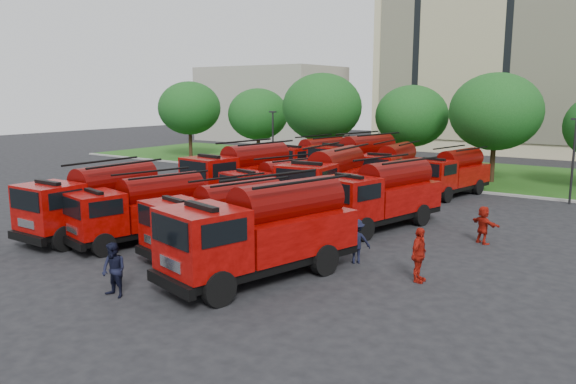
% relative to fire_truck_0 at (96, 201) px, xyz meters
% --- Properties ---
extents(ground, '(140.00, 140.00, 0.00)m').
position_rel_fire_truck_0_xyz_m(ground, '(4.98, 3.53, -1.62)').
color(ground, black).
rests_on(ground, ground).
extents(lawn, '(70.00, 16.00, 0.12)m').
position_rel_fire_truck_0_xyz_m(lawn, '(4.98, 29.53, -1.56)').
color(lawn, '#254913').
rests_on(lawn, ground).
extents(curb, '(70.00, 0.30, 0.14)m').
position_rel_fire_truck_0_xyz_m(curb, '(4.98, 21.43, -1.55)').
color(curb, gray).
rests_on(curb, ground).
extents(apartment_building, '(30.00, 14.18, 25.00)m').
position_rel_fire_truck_0_xyz_m(apartment_building, '(6.98, 51.47, 10.88)').
color(apartment_building, beige).
rests_on(apartment_building, ground).
extents(side_building, '(18.00, 12.00, 10.00)m').
position_rel_fire_truck_0_xyz_m(side_building, '(-25.02, 47.53, 3.38)').
color(side_building, gray).
rests_on(side_building, ground).
extents(tree_0, '(6.30, 6.30, 7.70)m').
position_rel_fire_truck_0_xyz_m(tree_0, '(-19.02, 25.53, 3.40)').
color(tree_0, '#382314').
rests_on(tree_0, ground).
extents(tree_1, '(5.71, 5.71, 6.98)m').
position_rel_fire_truck_0_xyz_m(tree_1, '(-11.02, 26.53, 2.93)').
color(tree_1, '#382314').
rests_on(tree_1, ground).
extents(tree_2, '(6.72, 6.72, 8.22)m').
position_rel_fire_truck_0_xyz_m(tree_2, '(-3.02, 25.03, 3.73)').
color(tree_2, '#382314').
rests_on(tree_2, ground).
extents(tree_3, '(5.88, 5.88, 7.19)m').
position_rel_fire_truck_0_xyz_m(tree_3, '(3.98, 27.53, 3.06)').
color(tree_3, '#382314').
rests_on(tree_3, ground).
extents(tree_4, '(6.55, 6.55, 8.01)m').
position_rel_fire_truck_0_xyz_m(tree_4, '(10.98, 26.03, 3.60)').
color(tree_4, '#382314').
rests_on(tree_4, ground).
extents(lamp_post_0, '(0.60, 0.25, 5.11)m').
position_rel_fire_truck_0_xyz_m(lamp_post_0, '(-5.02, 20.73, 1.27)').
color(lamp_post_0, black).
rests_on(lamp_post_0, ground).
extents(lamp_post_1, '(0.60, 0.25, 5.11)m').
position_rel_fire_truck_0_xyz_m(lamp_post_1, '(16.98, 20.73, 1.27)').
color(lamp_post_1, black).
rests_on(lamp_post_1, ground).
extents(fire_truck_0, '(2.65, 7.11, 3.23)m').
position_rel_fire_truck_0_xyz_m(fire_truck_0, '(0.00, 0.00, 0.00)').
color(fire_truck_0, black).
rests_on(fire_truck_0, ground).
extents(fire_truck_1, '(3.57, 6.77, 2.93)m').
position_rel_fire_truck_0_xyz_m(fire_truck_1, '(2.71, 0.38, -0.15)').
color(fire_truck_1, black).
rests_on(fire_truck_1, ground).
extents(fire_truck_2, '(3.68, 6.75, 2.92)m').
position_rel_fire_truck_0_xyz_m(fire_truck_2, '(6.77, 1.01, -0.15)').
color(fire_truck_2, black).
rests_on(fire_truck_2, ground).
extents(fire_truck_3, '(4.34, 7.93, 3.43)m').
position_rel_fire_truck_0_xyz_m(fire_truck_3, '(10.14, -0.55, 0.10)').
color(fire_truck_3, black).
rests_on(fire_truck_3, ground).
extents(fire_truck_4, '(3.56, 7.92, 3.49)m').
position_rel_fire_truck_0_xyz_m(fire_truck_4, '(0.42, 10.12, 0.13)').
color(fire_truck_4, black).
rests_on(fire_truck_4, ground).
extents(fire_truck_5, '(3.78, 6.75, 2.91)m').
position_rel_fire_truck_0_xyz_m(fire_truck_5, '(4.10, 8.72, -0.16)').
color(fire_truck_5, black).
rests_on(fire_truck_5, ground).
extents(fire_truck_6, '(3.34, 7.83, 3.47)m').
position_rel_fire_truck_0_xyz_m(fire_truck_6, '(6.13, 10.70, 0.12)').
color(fire_truck_6, black).
rests_on(fire_truck_6, ground).
extents(fire_truck_7, '(4.01, 7.48, 3.24)m').
position_rel_fire_truck_0_xyz_m(fire_truck_7, '(10.24, 8.91, 0.01)').
color(fire_truck_7, black).
rests_on(fire_truck_7, ground).
extents(fire_truck_8, '(3.40, 7.31, 3.20)m').
position_rel_fire_truck_0_xyz_m(fire_truck_8, '(-0.42, 19.61, -0.01)').
color(fire_truck_8, black).
rests_on(fire_truck_8, ground).
extents(fire_truck_9, '(4.17, 8.19, 3.56)m').
position_rel_fire_truck_0_xyz_m(fire_truck_9, '(3.23, 19.65, 0.17)').
color(fire_truck_9, black).
rests_on(fire_truck_9, ground).
extents(fire_truck_10, '(2.98, 7.08, 3.15)m').
position_rel_fire_truck_0_xyz_m(fire_truck_10, '(6.32, 18.70, -0.04)').
color(fire_truck_10, black).
rests_on(fire_truck_10, ground).
extents(fire_truck_11, '(3.40, 6.77, 2.95)m').
position_rel_fire_truck_0_xyz_m(fire_truck_11, '(10.19, 19.45, -0.14)').
color(fire_truck_11, black).
rests_on(fire_truck_11, ground).
extents(firefighter_0, '(0.70, 0.53, 1.85)m').
position_rel_fire_truck_0_xyz_m(firefighter_0, '(7.53, -1.01, -1.62)').
color(firefighter_0, '#9C160C').
rests_on(firefighter_0, ground).
extents(firefighter_1, '(0.89, 0.50, 1.81)m').
position_rel_fire_truck_0_xyz_m(firefighter_1, '(7.32, -4.81, -1.62)').
color(firefighter_1, black).
rests_on(firefighter_1, ground).
extents(firefighter_2, '(0.67, 1.16, 1.96)m').
position_rel_fire_truck_0_xyz_m(firefighter_2, '(14.87, 2.25, -1.62)').
color(firefighter_2, '#9C160C').
rests_on(firefighter_2, ground).
extents(firefighter_3, '(1.25, 1.14, 1.74)m').
position_rel_fire_truck_0_xyz_m(firefighter_3, '(12.02, 2.98, -1.62)').
color(firefighter_3, black).
rests_on(firefighter_3, ground).
extents(firefighter_4, '(0.82, 0.92, 1.58)m').
position_rel_fire_truck_0_xyz_m(firefighter_4, '(2.50, 2.11, -1.62)').
color(firefighter_4, black).
rests_on(firefighter_4, ground).
extents(firefighter_5, '(1.68, 1.38, 1.68)m').
position_rel_fire_truck_0_xyz_m(firefighter_5, '(15.27, 8.72, -1.62)').
color(firefighter_5, '#9C160C').
rests_on(firefighter_5, ground).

